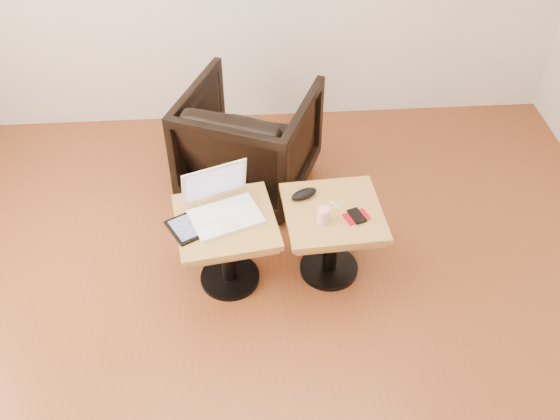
{
  "coord_description": "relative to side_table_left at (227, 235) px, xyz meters",
  "views": [
    {
      "loc": [
        -0.11,
        -1.89,
        2.79
      ],
      "look_at": [
        0.07,
        0.55,
        0.53
      ],
      "focal_mm": 40.0,
      "sensor_mm": 36.0,
      "label": 1
    }
  ],
  "objects": [
    {
      "name": "side_table_left",
      "position": [
        0.0,
        0.0,
        0.0
      ],
      "size": [
        0.6,
        0.6,
        0.48
      ],
      "rotation": [
        0.0,
        0.0,
        0.15
      ],
      "color": "black",
      "rests_on": "ground"
    },
    {
      "name": "phone_on_sleeve",
      "position": [
        0.71,
        -0.03,
        0.13
      ],
      "size": [
        0.15,
        0.13,
        0.02
      ],
      "rotation": [
        0.0,
        0.0,
        0.34
      ],
      "color": "#A50405",
      "rests_on": "side_table_right"
    },
    {
      "name": "earbuds_tangle",
      "position": [
        0.61,
        0.08,
        0.13
      ],
      "size": [
        0.08,
        0.05,
        0.02
      ],
      "color": "white",
      "rests_on": "side_table_right"
    },
    {
      "name": "side_table_right",
      "position": [
        0.59,
        0.03,
        0.0
      ],
      "size": [
        0.56,
        0.56,
        0.48
      ],
      "rotation": [
        0.0,
        0.0,
        0.06
      ],
      "color": "black",
      "rests_on": "ground"
    },
    {
      "name": "room_shell",
      "position": [
        0.23,
        -0.55,
        0.99
      ],
      "size": [
        4.52,
        4.52,
        2.71
      ],
      "color": "brown",
      "rests_on": "ground"
    },
    {
      "name": "glasses_case",
      "position": [
        0.44,
        0.15,
        0.14
      ],
      "size": [
        0.17,
        0.13,
        0.05
      ],
      "primitive_type": "ellipsoid",
      "rotation": [
        0.0,
        0.0,
        0.46
      ],
      "color": "black",
      "rests_on": "side_table_right"
    },
    {
      "name": "charging_adapter",
      "position": [
        -0.2,
        0.18,
        0.13
      ],
      "size": [
        0.05,
        0.05,
        0.02
      ],
      "primitive_type": "cube",
      "rotation": [
        0.0,
        0.0,
        0.49
      ],
      "color": "white",
      "rests_on": "side_table_left"
    },
    {
      "name": "laptop",
      "position": [
        -0.01,
        0.06,
        0.17
      ],
      "size": [
        0.45,
        0.41,
        0.26
      ],
      "rotation": [
        0.0,
        0.0,
        0.36
      ],
      "color": "white",
      "rests_on": "side_table_left"
    },
    {
      "name": "armchair",
      "position": [
        0.16,
        0.87,
        0.0
      ],
      "size": [
        1.03,
        1.04,
        0.73
      ],
      "primitive_type": "imported",
      "rotation": [
        0.0,
        0.0,
        2.74
      ],
      "color": "black",
      "rests_on": "ground"
    },
    {
      "name": "tablet",
      "position": [
        -0.21,
        -0.06,
        0.13
      ],
      "size": [
        0.25,
        0.27,
        0.02
      ],
      "rotation": [
        0.0,
        0.0,
        0.5
      ],
      "color": "black",
      "rests_on": "side_table_left"
    },
    {
      "name": "striped_cup",
      "position": [
        0.52,
        -0.05,
        0.16
      ],
      "size": [
        0.07,
        0.07,
        0.09
      ],
      "primitive_type": "cylinder",
      "rotation": [
        0.0,
        0.0,
        0.03
      ],
      "color": "#DD4A62",
      "rests_on": "side_table_right"
    }
  ]
}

